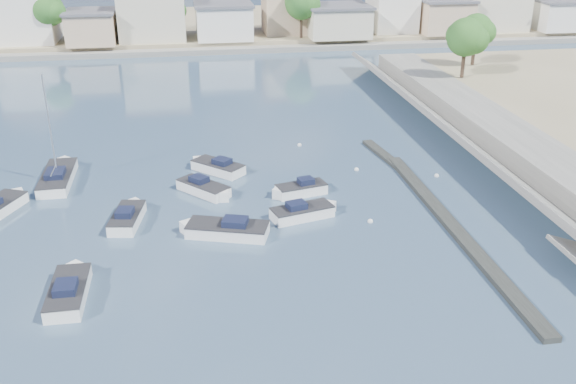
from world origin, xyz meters
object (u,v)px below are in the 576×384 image
object	(u,v)px
motorboat_g	(206,189)
sailboat	(58,176)
motorboat_a	(69,290)
motorboat_f	(216,167)
motorboat_c	(223,230)
motorboat_d	(299,190)
motorboat_b	(128,217)
motorboat_h	(305,212)

from	to	relation	value
motorboat_g	sailboat	bearing A→B (deg)	158.73
motorboat_a	motorboat_f	bearing A→B (deg)	62.18
motorboat_c	motorboat_f	world-z (taller)	same
motorboat_d	motorboat_g	world-z (taller)	same
motorboat_g	motorboat_b	bearing A→B (deg)	-144.45
motorboat_c	motorboat_g	world-z (taller)	same
motorboat_b	sailboat	size ratio (longest dim) A/B	0.56
sailboat	motorboat_a	bearing A→B (deg)	-79.17
motorboat_b	motorboat_g	size ratio (longest dim) A/B	1.12
motorboat_d	motorboat_f	distance (m)	8.37
motorboat_f	motorboat_c	bearing A→B (deg)	-90.83
motorboat_a	motorboat_g	bearing A→B (deg)	57.79
motorboat_a	motorboat_h	xyz separation A→B (m)	(15.07, 7.87, -0.00)
sailboat	motorboat_b	bearing A→B (deg)	-54.63
motorboat_c	motorboat_f	size ratio (longest dim) A/B	1.35
motorboat_f	sailboat	bearing A→B (deg)	-179.93
motorboat_d	motorboat_h	size ratio (longest dim) A/B	0.88
motorboat_b	sailboat	world-z (taller)	sailboat
motorboat_a	motorboat_d	size ratio (longest dim) A/B	1.27
motorboat_c	motorboat_g	size ratio (longest dim) A/B	1.37
motorboat_f	sailboat	distance (m)	12.67
motorboat_f	sailboat	size ratio (longest dim) A/B	0.50
motorboat_h	sailboat	world-z (taller)	sailboat
motorboat_f	motorboat_h	size ratio (longest dim) A/B	0.90
motorboat_b	motorboat_d	distance (m)	12.91
motorboat_b	motorboat_h	distance (m)	12.46
motorboat_d	motorboat_f	bearing A→B (deg)	135.72
sailboat	motorboat_h	bearing A→B (deg)	-27.86
motorboat_b	motorboat_h	bearing A→B (deg)	-5.71
motorboat_b	motorboat_g	world-z (taller)	same
motorboat_b	motorboat_d	world-z (taller)	same
motorboat_b	motorboat_h	xyz separation A→B (m)	(12.40, -1.24, 0.00)
motorboat_a	motorboat_d	bearing A→B (deg)	37.61
motorboat_d	motorboat_g	size ratio (longest dim) A/B	0.99
motorboat_b	motorboat_d	bearing A→B (deg)	11.97
motorboat_b	motorboat_f	world-z (taller)	same
motorboat_c	sailboat	xyz separation A→B (m)	(-12.51, 11.57, 0.03)
sailboat	motorboat_d	bearing A→B (deg)	-17.34
motorboat_g	motorboat_h	size ratio (longest dim) A/B	0.89
motorboat_b	motorboat_f	distance (m)	10.80
motorboat_b	motorboat_c	size ratio (longest dim) A/B	0.82
motorboat_a	motorboat_f	world-z (taller)	same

